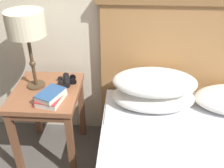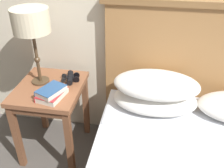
# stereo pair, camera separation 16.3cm
# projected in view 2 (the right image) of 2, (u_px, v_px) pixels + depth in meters

# --- Properties ---
(nightstand) EXTENTS (0.47, 0.53, 0.61)m
(nightstand) POSITION_uv_depth(u_px,v_px,m) (51.00, 97.00, 1.97)
(nightstand) COLOR brown
(nightstand) RESTS_ON ground_plane
(table_lamp) EXTENTS (0.25, 0.25, 0.55)m
(table_lamp) POSITION_uv_depth(u_px,v_px,m) (31.00, 23.00, 1.74)
(table_lamp) COLOR #4C3823
(table_lamp) RESTS_ON nightstand
(book_on_nightstand) EXTENTS (0.19, 0.23, 0.04)m
(book_on_nightstand) POSITION_uv_depth(u_px,v_px,m) (52.00, 95.00, 1.79)
(book_on_nightstand) COLOR silver
(book_on_nightstand) RESTS_ON nightstand
(book_stacked_on_top) EXTENTS (0.19, 0.22, 0.04)m
(book_stacked_on_top) POSITION_uv_depth(u_px,v_px,m) (51.00, 90.00, 1.77)
(book_stacked_on_top) COLOR silver
(book_stacked_on_top) RESTS_ON book_on_nightstand
(binoculars_pair) EXTENTS (0.15, 0.16, 0.05)m
(binoculars_pair) POSITION_uv_depth(u_px,v_px,m) (70.00, 78.00, 1.98)
(binoculars_pair) COLOR black
(binoculars_pair) RESTS_ON nightstand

